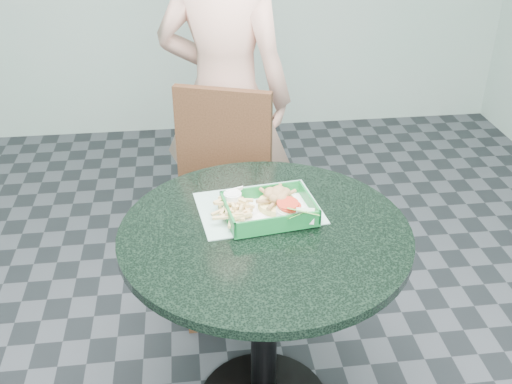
{
  "coord_description": "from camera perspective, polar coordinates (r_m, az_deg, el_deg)",
  "views": [
    {
      "loc": [
        -0.21,
        -1.48,
        1.77
      ],
      "look_at": [
        -0.01,
        0.1,
        0.84
      ],
      "focal_mm": 42.0,
      "sensor_mm": 36.0,
      "label": 1
    }
  ],
  "objects": [
    {
      "name": "sauce_ramekin",
      "position": [
        1.89,
        -2.02,
        -0.73
      ],
      "size": [
        0.06,
        0.06,
        0.03
      ],
      "rotation": [
        0.0,
        0.0,
        0.39
      ],
      "color": "white",
      "rests_on": "food_basket"
    },
    {
      "name": "fries_pile",
      "position": [
        1.86,
        -2.04,
        -1.78
      ],
      "size": [
        0.15,
        0.15,
        0.04
      ],
      "primitive_type": null,
      "rotation": [
        0.0,
        0.0,
        -0.43
      ],
      "color": "#E7C077",
      "rests_on": "food_basket"
    },
    {
      "name": "diner_person",
      "position": [
        2.62,
        -3.02,
        10.27
      ],
      "size": [
        0.75,
        0.62,
        1.76
      ],
      "primitive_type": "imported",
      "rotation": [
        0.0,
        0.0,
        2.79
      ],
      "color": "tan",
      "rests_on": "floor"
    },
    {
      "name": "placemat",
      "position": [
        1.91,
        0.26,
        -2.05
      ],
      "size": [
        0.41,
        0.33,
        0.0
      ],
      "primitive_type": "cube",
      "rotation": [
        0.0,
        0.0,
        0.13
      ],
      "color": "#8FBCAD",
      "rests_on": "cafe_table"
    },
    {
      "name": "crab_sandwich",
      "position": [
        1.87,
        2.17,
        -1.13
      ],
      "size": [
        0.12,
        0.12,
        0.07
      ],
      "rotation": [
        0.0,
        0.0,
        0.06
      ],
      "color": "#E1CB74",
      "rests_on": "food_basket"
    },
    {
      "name": "dining_chair",
      "position": [
        2.49,
        -2.84,
        0.4
      ],
      "size": [
        0.41,
        0.41,
        0.93
      ],
      "rotation": [
        0.0,
        0.0,
        -0.34
      ],
      "color": "#362217",
      "rests_on": "floor"
    },
    {
      "name": "cafe_table",
      "position": [
        1.91,
        0.81,
        -8.26
      ],
      "size": [
        0.88,
        0.88,
        0.75
      ],
      "color": "black",
      "rests_on": "floor"
    },
    {
      "name": "food_basket",
      "position": [
        1.86,
        1.24,
        -2.44
      ],
      "size": [
        0.27,
        0.2,
        0.05
      ],
      "rotation": [
        0.0,
        0.0,
        0.14
      ],
      "color": "#126E2E",
      "rests_on": "placemat"
    },
    {
      "name": "garnish_cup",
      "position": [
        1.82,
        3.33,
        -2.42
      ],
      "size": [
        0.12,
        0.12,
        0.05
      ],
      "rotation": [
        0.0,
        0.0,
        0.36
      ],
      "color": "silver",
      "rests_on": "food_basket"
    }
  ]
}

